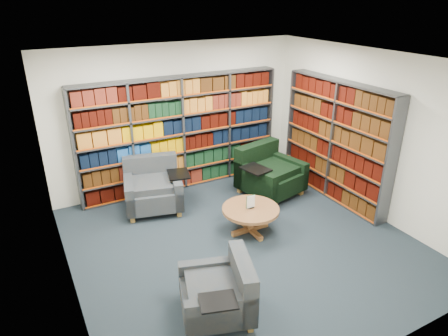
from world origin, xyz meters
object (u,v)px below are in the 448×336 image
chair_teal_left (153,188)px  chair_green_right (267,174)px  chair_teal_front (223,293)px  coffee_table (251,213)px

chair_teal_left → chair_green_right: 2.21m
chair_teal_left → chair_green_right: chair_green_right is taller
chair_teal_front → coffee_table: chair_teal_front is taller
chair_teal_left → chair_teal_front: 3.00m
chair_green_right → chair_teal_left: bearing=166.4°
chair_teal_left → chair_teal_front: chair_teal_left is taller
chair_teal_left → coffee_table: bearing=-55.1°
chair_teal_front → coffee_table: 1.89m
chair_teal_front → coffee_table: (1.26, 1.41, 0.04)m
chair_teal_left → coffee_table: size_ratio=1.37×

